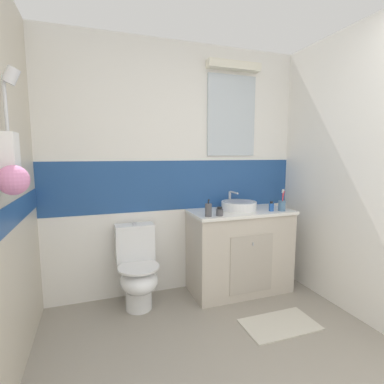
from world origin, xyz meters
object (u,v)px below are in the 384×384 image
object	(u,v)px
soap_dispenser	(208,210)
perfume_flask_small	(271,207)
sink_basin	(239,205)
hair_gel_jar	(220,212)
toothbrush_cup	(282,205)
toilet	(138,270)

from	to	relation	value
soap_dispenser	perfume_flask_small	distance (m)	0.69
sink_basin	hair_gel_jar	xyz separation A→B (m)	(-0.31, -0.21, -0.01)
toothbrush_cup	hair_gel_jar	world-z (taller)	toothbrush_cup
toothbrush_cup	soap_dispenser	world-z (taller)	toothbrush_cup
sink_basin	soap_dispenser	world-z (taller)	sink_basin
hair_gel_jar	toilet	bearing A→B (deg)	166.75
sink_basin	perfume_flask_small	size ratio (longest dim) A/B	4.08
toilet	hair_gel_jar	world-z (taller)	hair_gel_jar
soap_dispenser	hair_gel_jar	distance (m)	0.11
toothbrush_cup	soap_dispenser	size ratio (longest dim) A/B	1.38
sink_basin	toilet	xyz separation A→B (m)	(-1.05, -0.03, -0.54)
toilet	perfume_flask_small	xyz separation A→B (m)	(1.32, -0.15, 0.54)
soap_dispenser	sink_basin	bearing A→B (deg)	25.80
soap_dispenser	hair_gel_jar	world-z (taller)	soap_dispenser
sink_basin	toilet	world-z (taller)	sink_basin
soap_dispenser	perfume_flask_small	world-z (taller)	soap_dispenser
toilet	sink_basin	bearing A→B (deg)	1.78
perfume_flask_small	hair_gel_jar	xyz separation A→B (m)	(-0.58, -0.03, -0.01)
toilet	hair_gel_jar	size ratio (longest dim) A/B	9.35
soap_dispenser	hair_gel_jar	bearing A→B (deg)	-1.97
sink_basin	soap_dispenser	xyz separation A→B (m)	(-0.42, -0.20, 0.01)
perfume_flask_small	toothbrush_cup	bearing A→B (deg)	-9.12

